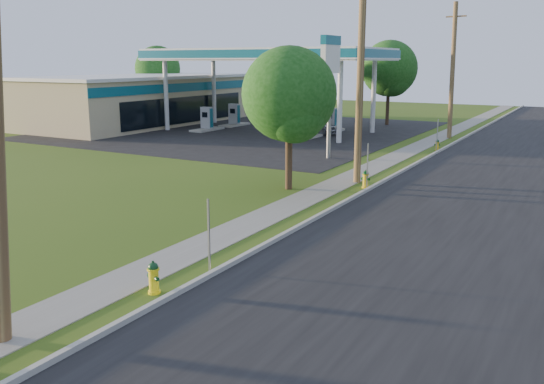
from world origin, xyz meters
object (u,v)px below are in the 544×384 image
at_px(utility_pole_mid, 360,73).
at_px(hydrant_far, 437,145).
at_px(fuel_pump_ne, 308,128).
at_px(hydrant_near, 154,278).
at_px(fuel_pump_se, 330,123).
at_px(tree_verge, 290,98).
at_px(hydrant_mid, 365,179).
at_px(car_silver, 314,125).
at_px(price_pylon, 330,62).
at_px(fuel_pump_sw, 234,118).
at_px(tree_lot, 390,71).
at_px(tree_back, 158,70).
at_px(utility_pole_far, 453,71).
at_px(fuel_pump_nw, 207,122).

height_order(utility_pole_mid, hydrant_far, utility_pole_mid).
relative_size(fuel_pump_ne, hydrant_near, 3.89).
relative_size(fuel_pump_se, tree_verge, 0.52).
bearing_deg(hydrant_mid, car_silver, 122.35).
bearing_deg(price_pylon, hydrant_far, 52.79).
bearing_deg(fuel_pump_ne, car_silver, 105.21).
xyz_separation_m(utility_pole_mid, price_pylon, (-3.90, 5.50, 0.48)).
height_order(fuel_pump_sw, price_pylon, price_pylon).
distance_m(fuel_pump_sw, tree_lot, 13.96).
relative_size(fuel_pump_se, hydrant_mid, 3.95).
bearing_deg(tree_verge, tree_back, 138.75).
bearing_deg(tree_verge, hydrant_near, -77.92).
distance_m(utility_pole_far, hydrant_far, 7.79).
distance_m(tree_lot, hydrant_far, 15.20).
relative_size(utility_pole_mid, hydrant_near, 11.92).
distance_m(price_pylon, tree_back, 31.77).
bearing_deg(fuel_pump_ne, tree_lot, 78.52).
relative_size(fuel_pump_ne, car_silver, 0.82).
xyz_separation_m(utility_pole_mid, utility_pole_far, (0.00, 18.00, -0.15)).
distance_m(utility_pole_mid, hydrant_mid, 4.71).
distance_m(fuel_pump_sw, fuel_pump_se, 9.00).
xyz_separation_m(fuel_pump_sw, hydrant_mid, (18.66, -17.93, -0.33)).
bearing_deg(tree_back, fuel_pump_se, -13.86).
bearing_deg(hydrant_far, fuel_pump_sw, 164.05).
xyz_separation_m(fuel_pump_ne, car_silver, (-0.63, 2.31, -0.06)).
bearing_deg(utility_pole_mid, car_silver, 121.90).
xyz_separation_m(fuel_pump_nw, fuel_pump_se, (9.00, 4.00, 0.00)).
height_order(fuel_pump_sw, car_silver, fuel_pump_sw).
height_order(tree_lot, hydrant_far, tree_lot).
bearing_deg(price_pylon, utility_pole_far, 72.67).
relative_size(fuel_pump_sw, fuel_pump_se, 1.00).
height_order(fuel_pump_nw, tree_lot, tree_lot).
relative_size(fuel_pump_ne, price_pylon, 0.47).
relative_size(utility_pole_mid, fuel_pump_sw, 3.06).
bearing_deg(utility_pole_mid, fuel_pump_ne, 124.40).
bearing_deg(hydrant_mid, tree_verge, -145.09).
xyz_separation_m(utility_pole_mid, car_silver, (-9.53, 15.31, -4.29)).
xyz_separation_m(fuel_pump_ne, hydrant_near, (9.43, -27.64, -0.32)).
bearing_deg(tree_lot, utility_pole_far, -43.16).
bearing_deg(utility_pole_mid, fuel_pump_se, 117.63).
relative_size(tree_lot, hydrant_mid, 8.96).
height_order(fuel_pump_ne, fuel_pump_sw, same).
height_order(price_pylon, hydrant_far, price_pylon).
distance_m(utility_pole_mid, tree_lot, 25.10).
bearing_deg(tree_back, fuel_pump_sw, -22.74).
bearing_deg(tree_lot, tree_verge, -80.30).
distance_m(fuel_pump_se, hydrant_near, 33.02).
relative_size(price_pylon, hydrant_mid, 8.46).
bearing_deg(hydrant_near, tree_lot, 100.43).
bearing_deg(fuel_pump_ne, tree_back, 156.75).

